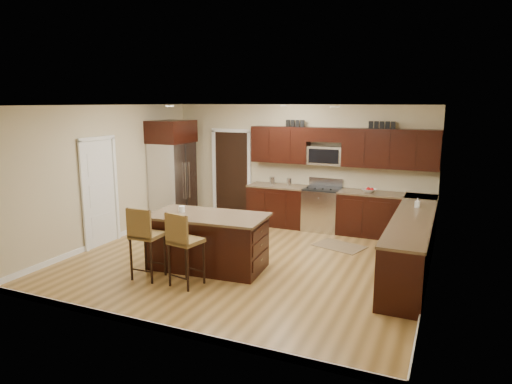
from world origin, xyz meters
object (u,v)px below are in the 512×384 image
at_px(island, 208,243).
at_px(stool_left, 144,235).
at_px(range, 322,209).
at_px(refrigerator, 173,171).
at_px(stool_mid, 183,241).

distance_m(island, stool_left, 1.11).
xyz_separation_m(range, island, (-1.12, -3.03, -0.04)).
bearing_deg(refrigerator, stool_mid, -54.15).
bearing_deg(stool_mid, island, 103.82).
bearing_deg(range, stool_left, -114.38).
height_order(range, stool_left, stool_left).
height_order(range, refrigerator, refrigerator).
bearing_deg(island, range, 65.39).
bearing_deg(range, island, -110.21).
relative_size(range, refrigerator, 0.47).
relative_size(island, stool_left, 1.74).
bearing_deg(stool_left, refrigerator, 114.89).
xyz_separation_m(stool_left, stool_mid, (0.70, 0.00, -0.01)).
distance_m(island, stool_mid, 0.90).
bearing_deg(stool_mid, range, 84.83).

